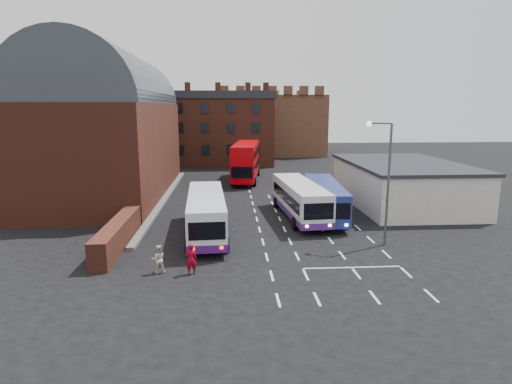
{
  "coord_description": "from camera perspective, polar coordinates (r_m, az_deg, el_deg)",
  "views": [
    {
      "loc": [
        -2.43,
        -27.25,
        9.59
      ],
      "look_at": [
        0.0,
        10.0,
        2.2
      ],
      "focal_mm": 30.0,
      "sensor_mm": 36.0,
      "label": 1
    }
  ],
  "objects": [
    {
      "name": "bus_blue",
      "position": [
        38.15,
        9.12,
        -0.71
      ],
      "size": [
        3.51,
        11.42,
        3.07
      ],
      "rotation": [
        0.0,
        0.0,
        3.06
      ],
      "color": "navy",
      "rests_on": "ground"
    },
    {
      "name": "bus_white_inbound",
      "position": [
        37.64,
        5.85,
        -0.72
      ],
      "size": [
        3.63,
        11.7,
        3.14
      ],
      "rotation": [
        0.0,
        0.0,
        3.22
      ],
      "color": "silver",
      "rests_on": "ground"
    },
    {
      "name": "railway_station",
      "position": [
        50.03,
        -19.08,
        8.35
      ],
      "size": [
        12.0,
        28.0,
        16.0
      ],
      "color": "#602B1E",
      "rests_on": "ground"
    },
    {
      "name": "castle_keep",
      "position": [
        93.7,
        1.45,
        9.0
      ],
      "size": [
        22.0,
        22.0,
        12.0
      ],
      "primitive_type": "cube",
      "color": "brown",
      "rests_on": "ground"
    },
    {
      "name": "brick_terrace",
      "position": [
        73.45,
        -6.58,
        7.93
      ],
      "size": [
        22.0,
        10.0,
        11.0
      ],
      "primitive_type": "cube",
      "color": "brown",
      "rests_on": "ground"
    },
    {
      "name": "bus_red_double",
      "position": [
        56.63,
        -1.35,
        4.16
      ],
      "size": [
        4.34,
        12.74,
        5.0
      ],
      "rotation": [
        0.0,
        0.0,
        3.02
      ],
      "color": "#BC0005",
      "rests_on": "ground"
    },
    {
      "name": "forecourt_wall",
      "position": [
        31.49,
        -17.94,
        -5.38
      ],
      "size": [
        1.2,
        10.0,
        1.8
      ],
      "primitive_type": "cube",
      "color": "#602B1E",
      "rests_on": "ground"
    },
    {
      "name": "street_lamp",
      "position": [
        30.83,
        16.75,
        2.6
      ],
      "size": [
        1.64,
        0.9,
        8.68
      ],
      "rotation": [
        0.0,
        0.0,
        -0.43
      ],
      "color": "#494D52",
      "rests_on": "ground"
    },
    {
      "name": "bus_white_outbound",
      "position": [
        32.63,
        -6.66,
        -2.56
      ],
      "size": [
        3.43,
        11.74,
        3.17
      ],
      "rotation": [
        0.0,
        0.0,
        0.06
      ],
      "color": "silver",
      "rests_on": "ground"
    },
    {
      "name": "pedestrian_red",
      "position": [
        25.47,
        -8.66,
        -8.84
      ],
      "size": [
        0.75,
        0.58,
        1.83
      ],
      "primitive_type": "imported",
      "rotation": [
        0.0,
        0.0,
        3.37
      ],
      "color": "maroon",
      "rests_on": "ground"
    },
    {
      "name": "cream_building",
      "position": [
        45.4,
        18.91,
        1.16
      ],
      "size": [
        10.4,
        16.4,
        4.25
      ],
      "color": "beige",
      "rests_on": "ground"
    },
    {
      "name": "pedestrian_beige",
      "position": [
        26.05,
        -12.9,
        -8.71
      ],
      "size": [
        0.95,
        0.82,
        1.69
      ],
      "primitive_type": "imported",
      "rotation": [
        0.0,
        0.0,
        3.38
      ],
      "color": "beige",
      "rests_on": "ground"
    },
    {
      "name": "ground",
      "position": [
        28.99,
        1.3,
        -8.12
      ],
      "size": [
        180.0,
        180.0,
        0.0
      ],
      "primitive_type": "plane",
      "color": "black"
    }
  ]
}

